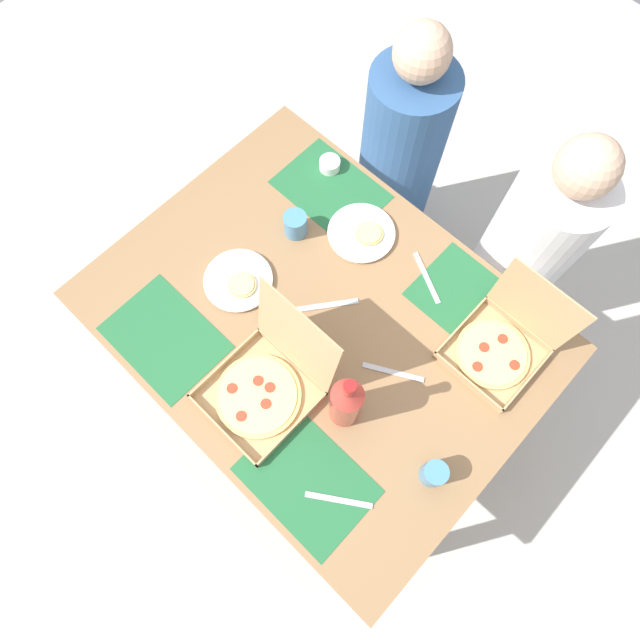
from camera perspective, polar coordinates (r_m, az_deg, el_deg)
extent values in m
plane|color=beige|center=(2.39, 0.00, -6.41)|extent=(6.00, 6.00, 0.00)
cylinder|color=#3F3328|center=(2.21, -20.41, -1.31)|extent=(0.07, 0.07, 0.73)
cylinder|color=#3F3328|center=(1.97, 4.17, -25.76)|extent=(0.07, 0.07, 0.73)
cylinder|color=#3F3328|center=(2.38, -3.20, 14.02)|extent=(0.07, 0.07, 0.73)
cylinder|color=#3F3328|center=(2.16, 21.03, -6.03)|extent=(0.07, 0.07, 0.73)
cube|color=#936D47|center=(1.69, 0.00, -0.18)|extent=(1.37, 1.05, 0.03)
cube|color=#236638|center=(1.72, -16.25, -1.82)|extent=(0.36, 0.26, 0.00)
cube|color=#236638|center=(1.57, -1.41, -16.76)|extent=(0.36, 0.26, 0.00)
cube|color=#236638|center=(1.90, 1.15, 13.80)|extent=(0.36, 0.26, 0.00)
cube|color=#236638|center=(1.76, 15.87, 1.80)|extent=(0.36, 0.26, 0.00)
cube|color=tan|center=(1.71, 17.87, -3.52)|extent=(0.26, 0.26, 0.01)
cube|color=tan|center=(1.70, 14.81, -0.60)|extent=(0.01, 0.26, 0.03)
cube|color=tan|center=(1.71, 21.29, -6.06)|extent=(0.01, 0.26, 0.03)
cube|color=tan|center=(1.65, 15.51, -6.40)|extent=(0.26, 0.01, 0.03)
cube|color=tan|center=(1.75, 20.42, -0.46)|extent=(0.26, 0.01, 0.03)
cylinder|color=#E0B76B|center=(1.71, 17.96, -3.43)|extent=(0.23, 0.23, 0.01)
cylinder|color=#EFD67F|center=(1.70, 18.04, -3.35)|extent=(0.20, 0.20, 0.00)
cylinder|color=red|center=(1.70, 20.10, -4.54)|extent=(0.03, 0.03, 0.00)
cylinder|color=red|center=(1.72, 18.97, -1.92)|extent=(0.03, 0.03, 0.00)
cylinder|color=red|center=(1.69, 17.15, -2.80)|extent=(0.03, 0.03, 0.00)
cylinder|color=red|center=(1.67, 16.51, -4.80)|extent=(0.03, 0.03, 0.00)
cube|color=tan|center=(1.63, 22.15, 1.39)|extent=(0.26, 0.01, 0.26)
cube|color=tan|center=(1.61, -6.59, -8.12)|extent=(0.29, 0.29, 0.01)
cube|color=tan|center=(1.63, -10.13, -4.53)|extent=(0.01, 0.29, 0.03)
cube|color=tan|center=(1.56, -2.98, -11.55)|extent=(0.01, 0.29, 0.03)
cube|color=tan|center=(1.59, -10.43, -11.54)|extent=(0.29, 0.01, 0.03)
cube|color=tan|center=(1.61, -3.01, -4.44)|extent=(0.29, 0.01, 0.03)
cylinder|color=#E0B76B|center=(1.60, -6.62, -8.05)|extent=(0.26, 0.26, 0.01)
cylinder|color=#EFD67F|center=(1.59, -6.65, -7.99)|extent=(0.23, 0.23, 0.00)
cylinder|color=red|center=(1.58, -5.82, -8.91)|extent=(0.03, 0.03, 0.00)
cylinder|color=red|center=(1.59, -5.40, -7.19)|extent=(0.03, 0.03, 0.00)
cylinder|color=red|center=(1.60, -6.64, -6.47)|extent=(0.03, 0.03, 0.00)
cylinder|color=red|center=(1.60, -9.41, -7.23)|extent=(0.03, 0.03, 0.00)
cylinder|color=red|center=(1.58, -8.43, -10.14)|extent=(0.03, 0.03, 0.00)
cube|color=tan|center=(1.46, -2.55, -1.95)|extent=(0.29, 0.06, 0.29)
cylinder|color=white|center=(1.74, -8.73, 4.14)|extent=(0.21, 0.21, 0.01)
cylinder|color=white|center=(1.73, -8.76, 4.25)|extent=(0.22, 0.22, 0.01)
cylinder|color=#E0B76B|center=(1.71, -8.31, 3.69)|extent=(0.09, 0.09, 0.01)
cylinder|color=#EFD67F|center=(1.71, -8.34, 3.78)|extent=(0.08, 0.08, 0.00)
cylinder|color=white|center=(1.80, 4.42, 9.18)|extent=(0.22, 0.22, 0.01)
cylinder|color=white|center=(1.80, 4.44, 9.31)|extent=(0.23, 0.23, 0.01)
cylinder|color=#E0B76B|center=(1.79, 5.30, 9.18)|extent=(0.09, 0.09, 0.01)
cylinder|color=#EFD67F|center=(1.78, 5.32, 9.28)|extent=(0.08, 0.08, 0.00)
cylinder|color=#B2382D|center=(1.49, 2.78, -8.98)|extent=(0.09, 0.09, 0.22)
cone|color=#B2382D|center=(1.36, 3.02, -7.89)|extent=(0.09, 0.09, 0.04)
cylinder|color=#B2382D|center=(1.32, 3.12, -7.45)|extent=(0.03, 0.03, 0.06)
cylinder|color=red|center=(1.28, 3.20, -7.11)|extent=(0.03, 0.03, 0.01)
cylinder|color=teal|center=(1.55, 12.07, -15.77)|extent=(0.07, 0.07, 0.09)
cylinder|color=teal|center=(1.77, -2.64, 10.18)|extent=(0.08, 0.08, 0.09)
cylinder|color=white|center=(1.93, 1.05, 16.30)|extent=(0.07, 0.07, 0.04)
cube|color=#B7B7BC|center=(1.76, 11.34, 4.46)|extent=(0.18, 0.10, 0.00)
cube|color=#B7B7BC|center=(1.63, 7.82, -5.56)|extent=(0.17, 0.11, 0.00)
cube|color=#B7B7BC|center=(1.69, 0.61, 1.55)|extent=(0.14, 0.18, 0.00)
cube|color=#B7B7BC|center=(1.56, 2.03, -18.70)|extent=(0.17, 0.12, 0.00)
cylinder|color=#33598C|center=(2.32, 8.26, 15.82)|extent=(0.32, 0.32, 0.96)
sphere|color=#D1A889|center=(1.89, 10.90, 26.29)|extent=(0.19, 0.19, 0.19)
cylinder|color=white|center=(2.21, 20.37, 6.07)|extent=(0.32, 0.32, 0.95)
sphere|color=#D1A889|center=(1.76, 26.71, 14.42)|extent=(0.19, 0.19, 0.19)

